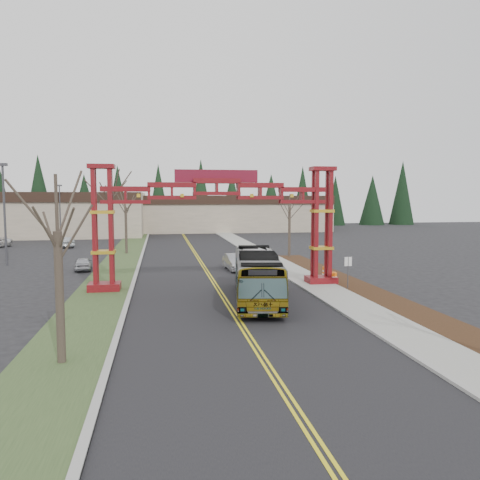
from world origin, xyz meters
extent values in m
plane|color=black|center=(0.00, 0.00, 0.00)|extent=(200.00, 200.00, 0.00)
cube|color=black|center=(0.00, 25.00, 0.01)|extent=(12.00, 110.00, 0.02)
cube|color=yellow|center=(-0.12, 25.00, 0.03)|extent=(0.12, 100.00, 0.01)
cube|color=yellow|center=(0.12, 25.00, 0.03)|extent=(0.12, 100.00, 0.01)
cube|color=#9F9E9A|center=(6.15, 25.00, 0.07)|extent=(0.30, 110.00, 0.15)
cube|color=gray|center=(7.60, 25.00, 0.08)|extent=(2.60, 110.00, 0.14)
cube|color=black|center=(10.20, 10.00, 0.06)|extent=(2.60, 50.00, 0.12)
cube|color=#344924|center=(-8.00, 25.00, 0.04)|extent=(4.00, 110.00, 0.08)
cube|color=#9F9E9A|center=(-6.15, 25.00, 0.07)|extent=(0.30, 110.00, 0.15)
cube|color=#5F0C14|center=(-8.00, 18.00, 0.30)|extent=(2.20, 1.60, 0.60)
cube|color=#5F0C14|center=(-8.55, 17.65, 4.60)|extent=(0.28, 0.28, 8.00)
cube|color=#5F0C14|center=(-7.45, 17.65, 4.60)|extent=(0.28, 0.28, 8.00)
cube|color=#5F0C14|center=(-8.55, 18.35, 4.60)|extent=(0.28, 0.28, 8.00)
cube|color=#5F0C14|center=(-7.45, 18.35, 4.60)|extent=(0.28, 0.28, 8.00)
cube|color=gold|center=(-8.00, 18.00, 2.80)|extent=(1.60, 1.10, 0.22)
cube|color=gold|center=(-8.00, 18.00, 5.60)|extent=(1.60, 1.10, 0.22)
cube|color=#5F0C14|center=(-8.00, 18.00, 8.75)|extent=(1.80, 1.20, 0.30)
cube|color=#5F0C14|center=(8.00, 18.00, 0.30)|extent=(2.20, 1.60, 0.60)
cube|color=#5F0C14|center=(7.45, 17.65, 4.60)|extent=(0.28, 0.28, 8.00)
cube|color=#5F0C14|center=(8.55, 17.65, 4.60)|extent=(0.28, 0.28, 8.00)
cube|color=#5F0C14|center=(7.45, 18.35, 4.60)|extent=(0.28, 0.28, 8.00)
cube|color=#5F0C14|center=(8.55, 18.35, 4.60)|extent=(0.28, 0.28, 8.00)
cube|color=gold|center=(8.00, 18.00, 2.80)|extent=(1.60, 1.10, 0.22)
cube|color=gold|center=(8.00, 18.00, 5.60)|extent=(1.60, 1.10, 0.22)
cube|color=#5F0C14|center=(8.00, 18.00, 8.75)|extent=(1.80, 1.20, 0.30)
cube|color=#5F0C14|center=(0.00, 18.00, 7.50)|extent=(16.00, 0.90, 1.00)
cube|color=#5F0C14|center=(0.00, 18.00, 6.60)|extent=(16.00, 0.90, 0.60)
cube|color=maroon|center=(0.00, 18.00, 8.15)|extent=(6.00, 0.25, 0.90)
cube|color=tan|center=(-30.00, 72.00, 3.75)|extent=(46.00, 22.00, 7.50)
cube|color=tan|center=(10.00, 80.00, 3.50)|extent=(38.00, 20.00, 7.00)
cube|color=black|center=(10.00, 69.90, 6.20)|extent=(38.00, 0.40, 1.60)
cylinder|color=#382D26|center=(-38.00, 92.00, 0.80)|extent=(0.80, 0.80, 1.60)
cone|color=black|center=(-29.50, 92.00, 6.50)|extent=(5.60, 5.60, 13.00)
cylinder|color=#382D26|center=(-29.50, 92.00, 0.80)|extent=(0.80, 0.80, 1.60)
cone|color=black|center=(-21.00, 92.00, 6.50)|extent=(5.60, 5.60, 13.00)
cylinder|color=#382D26|center=(-21.00, 92.00, 0.80)|extent=(0.80, 0.80, 1.60)
cone|color=black|center=(-12.50, 92.00, 6.50)|extent=(5.60, 5.60, 13.00)
cylinder|color=#382D26|center=(-12.50, 92.00, 0.80)|extent=(0.80, 0.80, 1.60)
cone|color=black|center=(-4.00, 92.00, 6.50)|extent=(5.60, 5.60, 13.00)
cylinder|color=#382D26|center=(-4.00, 92.00, 0.80)|extent=(0.80, 0.80, 1.60)
cone|color=black|center=(4.50, 92.00, 6.50)|extent=(5.60, 5.60, 13.00)
cylinder|color=#382D26|center=(4.50, 92.00, 0.80)|extent=(0.80, 0.80, 1.60)
cone|color=black|center=(13.00, 92.00, 6.50)|extent=(5.60, 5.60, 13.00)
cylinder|color=#382D26|center=(13.00, 92.00, 0.80)|extent=(0.80, 0.80, 1.60)
cone|color=black|center=(21.50, 92.00, 6.50)|extent=(5.60, 5.60, 13.00)
cylinder|color=#382D26|center=(21.50, 92.00, 0.80)|extent=(0.80, 0.80, 1.60)
cone|color=black|center=(30.00, 92.00, 6.50)|extent=(5.60, 5.60, 13.00)
cylinder|color=#382D26|center=(30.00, 92.00, 0.80)|extent=(0.80, 0.80, 1.60)
cone|color=black|center=(38.50, 92.00, 6.50)|extent=(5.60, 5.60, 13.00)
cylinder|color=#382D26|center=(38.50, 92.00, 0.80)|extent=(0.80, 0.80, 1.60)
cone|color=black|center=(47.00, 92.00, 6.50)|extent=(5.60, 5.60, 13.00)
cylinder|color=#382D26|center=(47.00, 92.00, 0.80)|extent=(0.80, 0.80, 1.60)
cone|color=black|center=(55.50, 92.00, 6.50)|extent=(5.60, 5.60, 13.00)
cylinder|color=#382D26|center=(55.50, 92.00, 0.80)|extent=(0.80, 0.80, 1.60)
imported|color=#989A9F|center=(2.03, 13.31, 1.59)|extent=(4.39, 11.71, 3.19)
imported|color=#A5A8AD|center=(2.68, 25.98, 0.74)|extent=(1.91, 4.61, 1.48)
imported|color=#B5B7BD|center=(-11.02, 28.29, 0.61)|extent=(1.79, 3.69, 1.22)
imported|color=#ABB1B3|center=(-16.53, 49.30, 0.68)|extent=(2.95, 4.37, 1.36)
cylinder|color=#382D26|center=(-8.00, 3.29, 2.65)|extent=(0.34, 0.34, 5.30)
cylinder|color=#382D26|center=(-8.00, 3.29, 6.35)|extent=(0.13, 0.13, 2.31)
cylinder|color=#382D26|center=(-8.00, 24.17, 3.20)|extent=(0.33, 0.33, 6.40)
cylinder|color=#382D26|center=(-8.00, 24.17, 7.42)|extent=(0.12, 0.12, 2.25)
cylinder|color=#382D26|center=(-8.00, 40.39, 2.74)|extent=(0.30, 0.30, 5.49)
cylinder|color=#382D26|center=(-8.00, 40.39, 6.44)|extent=(0.11, 0.11, 2.09)
cylinder|color=#382D26|center=(10.00, 34.01, 2.54)|extent=(0.29, 0.29, 5.08)
cylinder|color=#382D26|center=(10.00, 34.01, 5.98)|extent=(0.11, 0.11, 1.99)
cylinder|color=#3F3F44|center=(-18.94, 32.90, 4.84)|extent=(0.22, 0.22, 9.68)
cube|color=#3F3F44|center=(-18.94, 32.90, 9.78)|extent=(0.86, 0.43, 0.27)
cylinder|color=#3F3F44|center=(-19.04, 59.11, 4.18)|extent=(0.19, 0.19, 8.36)
cube|color=#3F3F44|center=(-19.04, 59.11, 8.45)|extent=(0.74, 0.37, 0.23)
cylinder|color=#3F3F44|center=(9.13, 15.54, 1.19)|extent=(0.06, 0.06, 2.38)
cube|color=white|center=(9.13, 15.54, 2.06)|extent=(0.54, 0.06, 0.65)
cylinder|color=orange|center=(8.89, 17.65, 0.46)|extent=(0.48, 0.48, 0.92)
cylinder|color=white|center=(8.89, 17.65, 0.60)|extent=(0.50, 0.50, 0.11)
cylinder|color=white|center=(8.89, 17.65, 0.32)|extent=(0.50, 0.50, 0.11)
cylinder|color=orange|center=(9.05, 18.15, 0.44)|extent=(0.46, 0.46, 0.88)
cylinder|color=white|center=(9.05, 18.15, 0.57)|extent=(0.48, 0.48, 0.11)
cylinder|color=white|center=(9.05, 18.15, 0.31)|extent=(0.48, 0.48, 0.11)
cylinder|color=orange|center=(9.30, 20.58, 0.47)|extent=(0.48, 0.48, 0.93)
cylinder|color=white|center=(9.30, 20.58, 0.61)|extent=(0.50, 0.50, 0.11)
cylinder|color=white|center=(9.30, 20.58, 0.33)|extent=(0.50, 0.50, 0.11)
camera|label=1|loc=(-4.07, -15.73, 6.59)|focal=35.00mm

